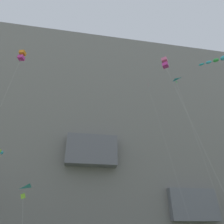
% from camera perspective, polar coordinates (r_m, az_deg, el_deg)
% --- Properties ---
extents(cliff_face, '(180.00, 28.36, 64.87)m').
position_cam_1_polar(cliff_face, '(69.43, -6.09, -5.15)').
color(cliff_face, slate).
rests_on(cliff_face, ground).
extents(kite_banner_upper_left, '(3.78, 7.28, 34.96)m').
position_cam_1_polar(kite_banner_upper_left, '(48.63, 11.57, 2.62)').
color(kite_banner_upper_left, black).
rests_on(kite_banner_upper_left, ground).
extents(kite_delta_low_center, '(3.19, 4.09, 6.90)m').
position_cam_1_polar(kite_delta_low_center, '(25.34, -24.80, -20.49)').
color(kite_delta_low_center, '#38B2D1').
rests_on(kite_delta_low_center, ground).
extents(kite_windsock_high_right, '(2.27, 4.42, 15.83)m').
position_cam_1_polar(kite_windsock_high_right, '(41.44, -28.79, -9.55)').
color(kite_windsock_high_right, '#38B2D1').
rests_on(kite_windsock_high_right, ground).
extents(kite_windsock_upper_mid, '(3.96, 6.41, 29.52)m').
position_cam_1_polar(kite_windsock_upper_mid, '(40.95, 27.17, 12.73)').
color(kite_windsock_upper_mid, '#38B2D1').
rests_on(kite_windsock_upper_mid, ground).
extents(kite_delta_high_center, '(2.64, 4.52, 30.16)m').
position_cam_1_polar(kite_delta_high_center, '(43.76, 17.51, 7.56)').
color(kite_delta_high_center, '#38B2D1').
rests_on(kite_delta_high_center, ground).
extents(kite_box_upper_right, '(1.34, 4.67, 32.59)m').
position_cam_1_polar(kite_box_upper_right, '(42.81, -23.87, 14.20)').
color(kite_box_upper_right, orange).
rests_on(kite_box_upper_right, ground).
extents(kite_box_mid_left, '(3.61, 4.95, 27.58)m').
position_cam_1_polar(kite_box_mid_left, '(34.70, 14.60, 13.09)').
color(kite_box_mid_left, pink).
rests_on(kite_box_mid_left, ground).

